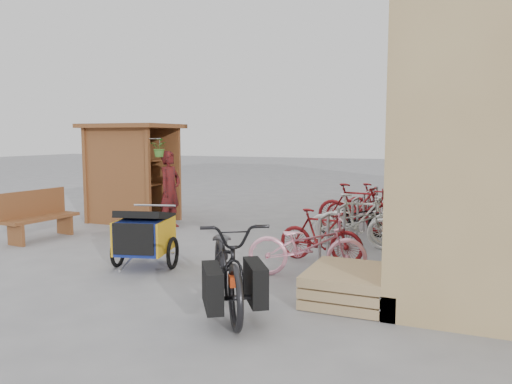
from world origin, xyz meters
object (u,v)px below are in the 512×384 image
at_px(shopping_carts, 412,189).
at_px(cargo_bike, 229,264).
at_px(bike_4, 356,218).
at_px(bike_5, 356,208).
at_px(bike_0, 307,246).
at_px(bike_6, 363,208).
at_px(bike_3, 359,220).
at_px(bike_7, 376,204).
at_px(person_kiosk, 170,190).
at_px(bike_1, 321,236).
at_px(child_trailer, 145,234).
at_px(bike_2, 352,223).
at_px(bench, 38,215).
at_px(kiosk, 129,159).
at_px(pallet_stack, 348,285).

distance_m(shopping_carts, cargo_bike, 9.07).
bearing_deg(bike_4, bike_5, -7.47).
bearing_deg(cargo_bike, bike_0, 41.90).
bearing_deg(bike_6, bike_0, 168.75).
relative_size(bike_3, bike_7, 1.04).
bearing_deg(bike_7, bike_3, -164.64).
height_order(cargo_bike, person_kiosk, person_kiosk).
bearing_deg(bike_1, cargo_bike, 177.38).
bearing_deg(bike_6, bike_4, 172.61).
height_order(person_kiosk, bike_7, person_kiosk).
bearing_deg(cargo_bike, bike_4, 50.50).
bearing_deg(bike_6, bike_7, -35.09).
bearing_deg(bike_0, child_trailer, 84.64).
distance_m(cargo_bike, bike_3, 4.29).
distance_m(child_trailer, bike_3, 4.11).
bearing_deg(bike_3, person_kiosk, 76.49).
xyz_separation_m(shopping_carts, bike_4, (-0.76, -3.94, -0.25)).
relative_size(bike_2, bike_6, 1.04).
height_order(bench, bike_5, bike_5).
height_order(shopping_carts, bike_4, shopping_carts).
relative_size(child_trailer, bike_3, 1.02).
distance_m(kiosk, bike_1, 5.89).
height_order(pallet_stack, bike_4, bike_4).
xyz_separation_m(bike_1, bike_2, (0.25, 1.38, 0.01)).
relative_size(bike_1, bike_2, 0.85).
relative_size(cargo_bike, person_kiosk, 1.26).
xyz_separation_m(bike_3, bike_6, (-0.32, 2.06, -0.06)).
distance_m(bike_1, bike_6, 3.60).
bearing_deg(child_trailer, bike_1, 14.91).
distance_m(kiosk, bike_5, 5.57).
xyz_separation_m(kiosk, bike_1, (5.41, -2.06, -1.11)).
distance_m(bike_4, bike_6, 1.25).
bearing_deg(child_trailer, bike_3, 31.50).
bearing_deg(bike_5, bike_7, -5.68).
distance_m(shopping_carts, bike_1, 6.35).
height_order(person_kiosk, bike_3, person_kiosk).
distance_m(person_kiosk, bike_2, 4.32).
distance_m(bike_5, bike_6, 0.70).
bearing_deg(child_trailer, bike_5, 45.20).
xyz_separation_m(bike_5, bike_7, (0.24, 1.22, -0.05)).
height_order(pallet_stack, child_trailer, child_trailer).
distance_m(person_kiosk, bike_1, 4.42).
relative_size(kiosk, cargo_bike, 1.11).
height_order(pallet_stack, cargo_bike, cargo_bike).
relative_size(bike_0, bike_2, 1.02).
bearing_deg(bike_1, bike_4, 3.24).
bearing_deg(bike_5, bench, 125.37).
distance_m(bike_0, bike_4, 3.28).
relative_size(shopping_carts, person_kiosk, 1.39).
distance_m(child_trailer, bike_7, 6.20).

